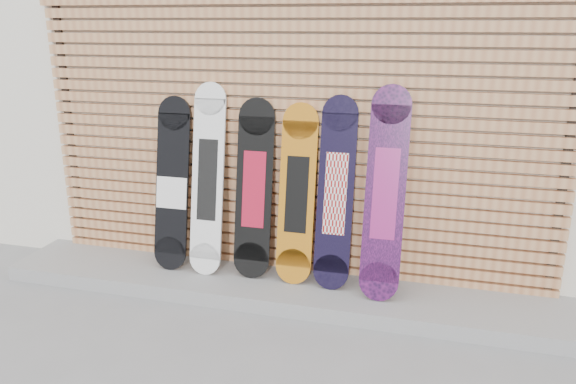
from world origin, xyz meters
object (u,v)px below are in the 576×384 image
Objects in this scene: snowboard_1 at (208,180)px; snowboard_2 at (254,189)px; snowboard_3 at (297,195)px; snowboard_5 at (385,194)px; snowboard_4 at (336,194)px; snowboard_0 at (172,185)px.

snowboard_1 is 1.08× the size of snowboard_2.
snowboard_5 is at bearing -4.60° from snowboard_3.
snowboard_3 is (0.35, -0.01, -0.01)m from snowboard_2.
snowboard_2 is (0.39, 0.02, -0.05)m from snowboard_1.
snowboard_3 is 0.95× the size of snowboard_4.
snowboard_0 reaches higher than snowboard_3.
snowboard_5 is at bearing -1.68° from snowboard_1.
snowboard_5 reaches higher than snowboard_1.
snowboard_1 is at bearing -178.98° from snowboard_3.
snowboard_1 is at bearing 178.32° from snowboard_5.
snowboard_1 is 0.74m from snowboard_3.
snowboard_3 is at bearing 1.02° from snowboard_1.
snowboard_0 is 1.74m from snowboard_5.
snowboard_5 reaches higher than snowboard_3.
snowboard_1 is 0.39m from snowboard_2.
snowboard_0 is 0.99× the size of snowboard_2.
snowboard_4 is at bearing 0.02° from snowboard_0.
snowboard_4 reaches higher than snowboard_2.
snowboard_0 is at bearing 179.41° from snowboard_1.
snowboard_0 is at bearing 178.52° from snowboard_5.
snowboard_3 is 0.90× the size of snowboard_5.
snowboard_5 reaches higher than snowboard_4.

